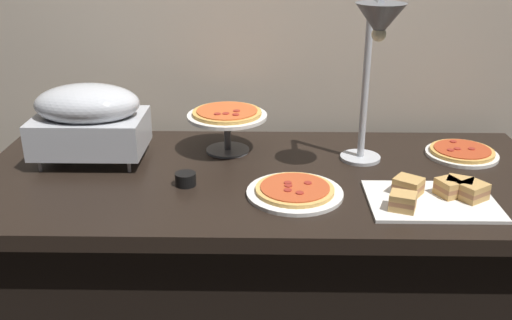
{
  "coord_description": "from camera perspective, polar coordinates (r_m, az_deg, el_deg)",
  "views": [
    {
      "loc": [
        0.01,
        -1.75,
        1.53
      ],
      "look_at": [
        -0.03,
        0.0,
        0.81
      ],
      "focal_mm": 40.74,
      "sensor_mm": 36.0,
      "label": 1
    }
  ],
  "objects": [
    {
      "name": "pizza_plate_raised_stand",
      "position": [
        2.07,
        -2.85,
        4.11
      ],
      "size": [
        0.28,
        0.28,
        0.16
      ],
      "color": "#595B60",
      "rests_on": "buffet_table"
    },
    {
      "name": "sandwich_platter",
      "position": [
        1.8,
        17.19,
        -3.32
      ],
      "size": [
        0.37,
        0.27,
        0.06
      ],
      "color": "white",
      "rests_on": "buffet_table"
    },
    {
      "name": "pizza_plate_front",
      "position": [
        1.77,
        3.83,
        -3.07
      ],
      "size": [
        0.3,
        0.3,
        0.03
      ],
      "color": "white",
      "rests_on": "buffet_table"
    },
    {
      "name": "back_wall",
      "position": [
        2.28,
        0.9,
        13.97
      ],
      "size": [
        4.4,
        0.04,
        2.4
      ],
      "primitive_type": "cube",
      "color": "#B7A893",
      "rests_on": "ground_plane"
    },
    {
      "name": "buffet_table",
      "position": [
        2.09,
        0.72,
        -10.82
      ],
      "size": [
        1.9,
        0.84,
        0.76
      ],
      "color": "black",
      "rests_on": "ground_plane"
    },
    {
      "name": "heat_lamp",
      "position": [
        1.82,
        11.73,
        11.45
      ],
      "size": [
        0.15,
        0.31,
        0.56
      ],
      "color": "#B7BABF",
      "rests_on": "buffet_table"
    },
    {
      "name": "chafing_dish",
      "position": [
        2.06,
        -16.09,
        3.93
      ],
      "size": [
        0.37,
        0.25,
        0.27
      ],
      "color": "#B7BABF",
      "rests_on": "buffet_table"
    },
    {
      "name": "pizza_plate_center",
      "position": [
        2.19,
        19.55,
        0.71
      ],
      "size": [
        0.25,
        0.25,
        0.03
      ],
      "color": "white",
      "rests_on": "buffet_table"
    },
    {
      "name": "sauce_cup_near",
      "position": [
        1.84,
        -6.93,
        -1.83
      ],
      "size": [
        0.07,
        0.07,
        0.04
      ],
      "color": "black",
      "rests_on": "buffet_table"
    }
  ]
}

